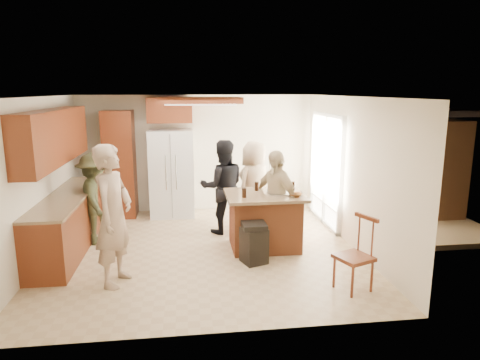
{
  "coord_description": "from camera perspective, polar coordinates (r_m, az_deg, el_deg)",
  "views": [
    {
      "loc": [
        -0.25,
        -6.72,
        2.61
      ],
      "look_at": [
        0.62,
        0.1,
        1.15
      ],
      "focal_mm": 32.0,
      "sensor_mm": 36.0,
      "label": 1
    }
  ],
  "objects": [
    {
      "name": "trash_bin",
      "position": [
        6.59,
        1.88,
        -8.36
      ],
      "size": [
        0.43,
        0.43,
        0.63
      ],
      "color": "black",
      "rests_on": "ground"
    },
    {
      "name": "refrigerator",
      "position": [
        9.0,
        -9.09,
        0.89
      ],
      "size": [
        0.9,
        0.76,
        1.8
      ],
      "color": "white",
      "rests_on": "ground"
    },
    {
      "name": "left_cabinetry",
      "position": [
        7.57,
        -22.39,
        -1.55
      ],
      "size": [
        0.64,
        3.0,
        2.3
      ],
      "color": "maroon",
      "rests_on": "ground"
    },
    {
      "name": "person_counter",
      "position": [
        7.69,
        -18.7,
        -2.36
      ],
      "size": [
        0.75,
        1.11,
        1.58
      ],
      "primitive_type": "imported",
      "rotation": [
        0.0,
        0.0,
        1.87
      ],
      "color": "#343820",
      "rests_on": "ground"
    },
    {
      "name": "person_side_right",
      "position": [
        7.13,
        4.74,
        -2.56
      ],
      "size": [
        0.92,
        1.08,
        1.64
      ],
      "primitive_type": "imported",
      "rotation": [
        0.0,
        0.0,
        -1.02
      ],
      "color": "tan",
      "rests_on": "ground"
    },
    {
      "name": "spindle_chair",
      "position": [
        5.89,
        15.08,
        -9.89
      ],
      "size": [
        0.55,
        0.55,
        0.99
      ],
      "color": "maroon",
      "rests_on": "ground"
    },
    {
      "name": "room_shell",
      "position": [
        9.71,
        21.26,
        0.82
      ],
      "size": [
        8.0,
        5.2,
        5.0
      ],
      "color": "tan",
      "rests_on": "ground"
    },
    {
      "name": "kitchen_island",
      "position": [
        7.16,
        3.29,
        -5.38
      ],
      "size": [
        1.28,
        1.03,
        0.93
      ],
      "color": "#964826",
      "rests_on": "ground"
    },
    {
      "name": "person_behind_right",
      "position": [
        8.08,
        1.9,
        -0.7
      ],
      "size": [
        0.97,
        0.93,
        1.67
      ],
      "primitive_type": "imported",
      "rotation": [
        0.0,
        0.0,
        3.85
      ],
      "color": "tan",
      "rests_on": "ground"
    },
    {
      "name": "island_items",
      "position": [
        7.0,
        5.45,
        -1.64
      ],
      "size": [
        0.99,
        0.65,
        0.15
      ],
      "color": "silver",
      "rests_on": "kitchen_island"
    },
    {
      "name": "person_front_left",
      "position": [
        5.96,
        -16.51,
        -4.57
      ],
      "size": [
        0.7,
        0.82,
        1.92
      ],
      "primitive_type": "imported",
      "rotation": [
        0.0,
        0.0,
        1.26
      ],
      "color": "tan",
      "rests_on": "ground"
    },
    {
      "name": "person_behind_left",
      "position": [
        7.82,
        -2.3,
        -0.92
      ],
      "size": [
        0.87,
        0.56,
        1.73
      ],
      "primitive_type": "imported",
      "rotation": [
        0.0,
        0.0,
        3.2
      ],
      "color": "black",
      "rests_on": "ground"
    },
    {
      "name": "back_wall_units",
      "position": [
        9.06,
        -14.14,
        3.82
      ],
      "size": [
        1.8,
        0.6,
        2.45
      ],
      "color": "maroon",
      "rests_on": "ground"
    }
  ]
}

